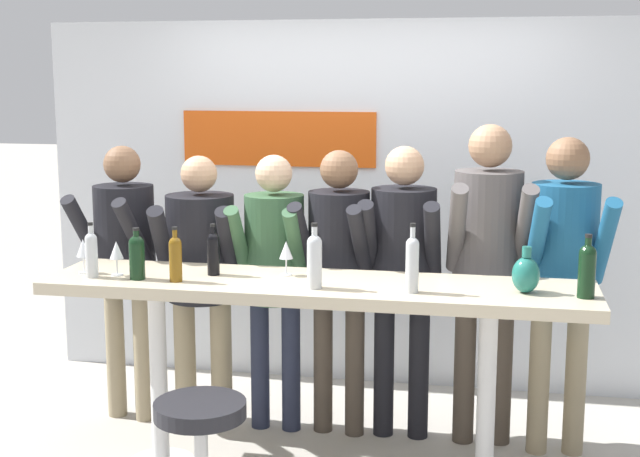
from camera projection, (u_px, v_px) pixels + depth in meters
name	position (u px, v px, depth m)	size (l,w,h in m)	color
back_wall	(363.00, 204.00, 5.89)	(4.32, 0.12, 2.40)	silver
tasting_table	(316.00, 310.00, 4.42)	(2.72, 0.61, 1.04)	beige
bar_stool	(201.00, 450.00, 3.86)	(0.42, 0.42, 0.67)	silver
person_far_left	(124.00, 253.00, 5.22)	(0.47, 0.57, 1.65)	gray
person_left	(201.00, 263.00, 5.12)	(0.51, 0.58, 1.60)	gray
person_center_left	(274.00, 262.00, 5.06)	(0.41, 0.50, 1.61)	#23283D
person_center	(339.00, 261.00, 5.00)	(0.44, 0.54, 1.64)	#473D33
person_center_right	(403.00, 260.00, 4.95)	(0.43, 0.53, 1.67)	black
person_right	(487.00, 249.00, 4.85)	(0.48, 0.59, 1.79)	#473D33
person_far_right	(563.00, 261.00, 4.71)	(0.47, 0.58, 1.73)	gray
wine_bottle_0	(137.00, 255.00, 4.42)	(0.08, 0.08, 0.26)	black
wine_bottle_1	(213.00, 252.00, 4.52)	(0.06, 0.06, 0.26)	black
wine_bottle_2	(587.00, 268.00, 4.05)	(0.08, 0.08, 0.30)	black
wine_bottle_3	(91.00, 253.00, 4.46)	(0.06, 0.06, 0.28)	#B7BCC1
wine_bottle_4	(175.00, 257.00, 4.37)	(0.06, 0.06, 0.27)	brown
wine_bottle_5	(314.00, 259.00, 4.23)	(0.07, 0.07, 0.32)	#B7BCC1
wine_bottle_6	(412.00, 262.00, 4.15)	(0.06, 0.06, 0.33)	#B7BCC1
wine_glass_0	(83.00, 249.00, 4.56)	(0.07, 0.07, 0.18)	silver
wine_glass_1	(116.00, 251.00, 4.51)	(0.07, 0.07, 0.18)	silver
wine_glass_2	(286.00, 251.00, 4.51)	(0.07, 0.07, 0.18)	silver
decorative_vase	(526.00, 274.00, 4.15)	(0.13, 0.13, 0.22)	#1E665B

